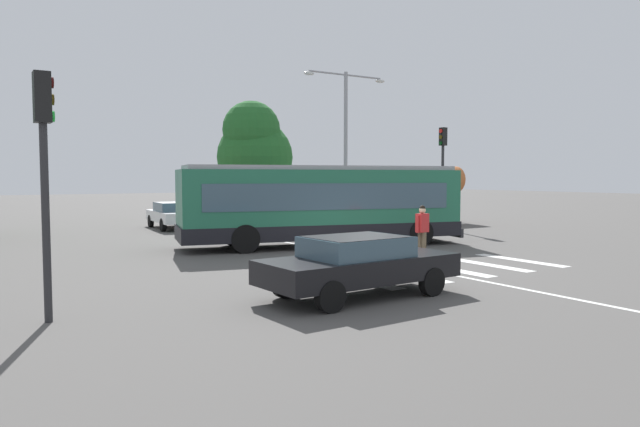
# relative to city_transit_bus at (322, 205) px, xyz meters

# --- Properties ---
(ground_plane) EXTENTS (160.00, 160.00, 0.00)m
(ground_plane) POSITION_rel_city_transit_bus_xyz_m (-0.86, -4.28, -1.59)
(ground_plane) COLOR #514F4C
(city_transit_bus) EXTENTS (11.14, 4.99, 3.06)m
(city_transit_bus) POSITION_rel_city_transit_bus_xyz_m (0.00, 0.00, 0.00)
(city_transit_bus) COLOR black
(city_transit_bus) RESTS_ON ground_plane
(pedestrian_crossing_street) EXTENTS (0.57, 0.33, 1.72)m
(pedestrian_crossing_street) POSITION_rel_city_transit_bus_xyz_m (0.99, -4.55, -0.62)
(pedestrian_crossing_street) COLOR brown
(pedestrian_crossing_street) RESTS_ON ground_plane
(foreground_sedan) EXTENTS (4.59, 2.05, 1.35)m
(foreground_sedan) POSITION_rel_city_transit_bus_xyz_m (-4.39, -8.43, -0.82)
(foreground_sedan) COLOR black
(foreground_sedan) RESTS_ON ground_plane
(parked_car_white) EXTENTS (2.15, 4.62, 1.35)m
(parked_car_white) POSITION_rel_city_transit_bus_xyz_m (-2.45, 10.28, -0.82)
(parked_car_white) COLOR black
(parked_car_white) RESTS_ON ground_plane
(parked_car_red) EXTENTS (2.15, 4.62, 1.35)m
(parked_car_red) POSITION_rel_city_transit_bus_xyz_m (0.43, 10.34, -0.82)
(parked_car_red) COLOR black
(parked_car_red) RESTS_ON ground_plane
(parked_car_blue) EXTENTS (2.11, 4.61, 1.35)m
(parked_car_blue) POSITION_rel_city_transit_bus_xyz_m (2.97, 9.87, -0.82)
(parked_car_blue) COLOR black
(parked_car_blue) RESTS_ON ground_plane
(traffic_light_near_corner) EXTENTS (0.33, 0.32, 4.51)m
(traffic_light_near_corner) POSITION_rel_city_transit_bus_xyz_m (-10.46, -7.21, 1.45)
(traffic_light_near_corner) COLOR #28282B
(traffic_light_near_corner) RESTS_ON ground_plane
(traffic_light_far_corner) EXTENTS (0.33, 0.32, 5.11)m
(traffic_light_far_corner) POSITION_rel_city_transit_bus_xyz_m (8.98, 2.80, 1.82)
(traffic_light_far_corner) COLOR #28282B
(traffic_light_far_corner) RESTS_ON ground_plane
(bus_stop_shelter) EXTENTS (4.42, 1.54, 3.25)m
(bus_stop_shelter) POSITION_rel_city_transit_bus_xyz_m (10.99, 6.03, 0.83)
(bus_stop_shelter) COLOR #28282B
(bus_stop_shelter) RESTS_ON ground_plane
(twin_arm_street_lamp) EXTENTS (5.16, 0.32, 8.18)m
(twin_arm_street_lamp) POSITION_rel_city_transit_bus_xyz_m (5.87, 6.87, 3.55)
(twin_arm_street_lamp) COLOR #939399
(twin_arm_street_lamp) RESTS_ON ground_plane
(background_tree_right) EXTENTS (4.65, 4.65, 7.22)m
(background_tree_right) POSITION_rel_city_transit_bus_xyz_m (3.73, 13.63, 2.74)
(background_tree_right) COLOR brown
(background_tree_right) RESTS_ON ground_plane
(crosswalk_painted_stripes) EXTENTS (6.81, 3.36, 0.01)m
(crosswalk_painted_stripes) POSITION_rel_city_transit_bus_xyz_m (0.09, -6.60, -1.58)
(crosswalk_painted_stripes) COLOR silver
(crosswalk_painted_stripes) RESTS_ON ground_plane
(lane_center_line) EXTENTS (0.16, 24.00, 0.01)m
(lane_center_line) POSITION_rel_city_transit_bus_xyz_m (-0.56, -2.28, -1.58)
(lane_center_line) COLOR silver
(lane_center_line) RESTS_ON ground_plane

